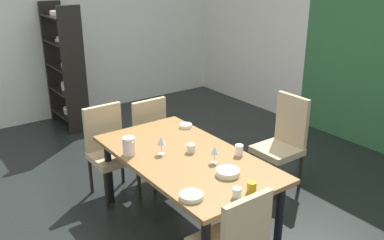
% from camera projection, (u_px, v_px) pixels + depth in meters
% --- Properties ---
extents(ground_plane, '(5.97, 5.87, 0.02)m').
position_uv_depth(ground_plane, '(159.00, 188.00, 4.78)').
color(ground_plane, black).
extents(back_panel_interior, '(2.55, 0.10, 2.54)m').
position_uv_depth(back_panel_interior, '(249.00, 29.00, 7.20)').
color(back_panel_interior, silver).
rests_on(back_panel_interior, ground_plane).
extents(left_interior_panel, '(0.10, 5.87, 2.54)m').
position_uv_depth(left_interior_panel, '(55.00, 37.00, 6.54)').
color(left_interior_panel, silver).
rests_on(left_interior_panel, ground_plane).
extents(dining_table, '(1.81, 0.98, 0.74)m').
position_uv_depth(dining_table, '(186.00, 164.00, 3.88)').
color(dining_table, brown).
rests_on(dining_table, ground_plane).
extents(chair_left_far, '(0.45, 0.44, 0.91)m').
position_uv_depth(chair_left_far, '(156.00, 136.00, 4.83)').
color(chair_left_far, tan).
rests_on(chair_left_far, ground_plane).
extents(chair_head_far, '(0.44, 0.45, 1.04)m').
position_uv_depth(chair_head_far, '(283.00, 139.00, 4.65)').
color(chair_head_far, tan).
rests_on(chair_head_far, ground_plane).
extents(chair_left_near, '(0.45, 0.44, 0.96)m').
position_uv_depth(chair_left_near, '(109.00, 147.00, 4.52)').
color(chair_left_near, tan).
rests_on(chair_left_near, ground_plane).
extents(display_shelf, '(0.79, 0.32, 1.81)m').
position_uv_depth(display_shelf, '(65.00, 66.00, 6.25)').
color(display_shelf, black).
rests_on(display_shelf, ground_plane).
extents(wine_glass_north, '(0.07, 0.07, 0.15)m').
position_uv_depth(wine_glass_north, '(215.00, 151.00, 3.68)').
color(wine_glass_north, silver).
rests_on(wine_glass_north, dining_table).
extents(wine_glass_center, '(0.08, 0.08, 0.17)m').
position_uv_depth(wine_glass_center, '(161.00, 141.00, 3.84)').
color(wine_glass_center, silver).
rests_on(wine_glass_center, dining_table).
extents(serving_bowl_rear, '(0.20, 0.20, 0.05)m').
position_uv_depth(serving_bowl_rear, '(228.00, 172.00, 3.50)').
color(serving_bowl_rear, silver).
rests_on(serving_bowl_rear, dining_table).
extents(serving_bowl_west, '(0.13, 0.13, 0.04)m').
position_uv_depth(serving_bowl_west, '(186.00, 126.00, 4.48)').
color(serving_bowl_west, '#F0EDC6').
rests_on(serving_bowl_west, dining_table).
extents(serving_bowl_near_shelf, '(0.18, 0.18, 0.04)m').
position_uv_depth(serving_bowl_near_shelf, '(191.00, 196.00, 3.17)').
color(serving_bowl_near_shelf, silver).
rests_on(serving_bowl_near_shelf, dining_table).
extents(cup_corner, '(0.08, 0.08, 0.08)m').
position_uv_depth(cup_corner, '(191.00, 148.00, 3.91)').
color(cup_corner, silver).
rests_on(cup_corner, dining_table).
extents(cup_near_window, '(0.07, 0.07, 0.10)m').
position_uv_depth(cup_near_window, '(239.00, 150.00, 3.85)').
color(cup_near_window, white).
rests_on(cup_near_window, dining_table).
extents(cup_south, '(0.07, 0.07, 0.08)m').
position_uv_depth(cup_south, '(252.00, 187.00, 3.24)').
color(cup_south, '#BE9217').
rests_on(cup_south, dining_table).
extents(cup_front, '(0.07, 0.07, 0.08)m').
position_uv_depth(cup_front, '(237.00, 193.00, 3.17)').
color(cup_front, white).
rests_on(cup_front, dining_table).
extents(pitcher_east, '(0.13, 0.11, 0.17)m').
position_uv_depth(pitcher_east, '(129.00, 146.00, 3.84)').
color(pitcher_east, '#F4DBD3').
rests_on(pitcher_east, dining_table).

